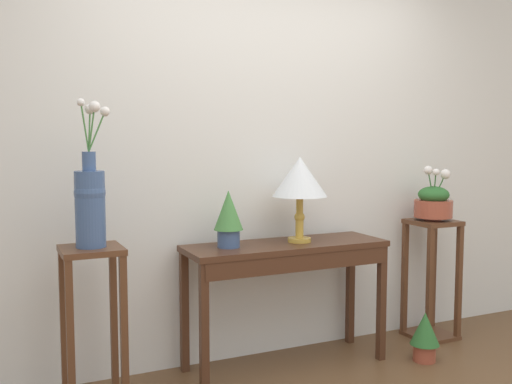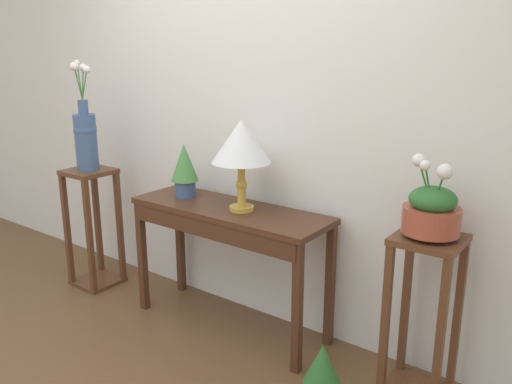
% 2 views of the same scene
% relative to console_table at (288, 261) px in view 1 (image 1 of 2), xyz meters
% --- Properties ---
extents(back_wall_with_art, '(9.00, 0.10, 2.80)m').
position_rel_console_table_xyz_m(back_wall_with_art, '(-0.05, 0.32, 0.74)').
color(back_wall_with_art, silver).
rests_on(back_wall_with_art, ground).
extents(console_table, '(1.24, 0.41, 0.77)m').
position_rel_console_table_xyz_m(console_table, '(0.00, 0.00, 0.00)').
color(console_table, '#472819').
rests_on(console_table, ground).
extents(table_lamp, '(0.34, 0.34, 0.52)m').
position_rel_console_table_xyz_m(table_lamp, '(0.09, 0.02, 0.49)').
color(table_lamp, gold).
rests_on(table_lamp, console_table).
extents(potted_plant_on_console, '(0.17, 0.17, 0.33)m').
position_rel_console_table_xyz_m(potted_plant_on_console, '(-0.37, 0.04, 0.29)').
color(potted_plant_on_console, '#3D5684').
rests_on(potted_plant_on_console, console_table).
extents(pedestal_stand_left, '(0.30, 0.30, 0.85)m').
position_rel_console_table_xyz_m(pedestal_stand_left, '(-1.16, -0.09, -0.23)').
color(pedestal_stand_left, '#56331E').
rests_on(pedestal_stand_left, ground).
extents(flower_vase_tall_left, '(0.18, 0.16, 0.74)m').
position_rel_console_table_xyz_m(flower_vase_tall_left, '(-1.16, -0.09, 0.44)').
color(flower_vase_tall_left, '#3D5684').
rests_on(flower_vase_tall_left, pedestal_stand_left).
extents(pedestal_stand_right, '(0.30, 0.30, 0.83)m').
position_rel_console_table_xyz_m(pedestal_stand_right, '(1.16, 0.05, -0.24)').
color(pedestal_stand_right, '#56331E').
rests_on(pedestal_stand_right, ground).
extents(planter_bowl_wide_right, '(0.26, 0.26, 0.38)m').
position_rel_console_table_xyz_m(planter_bowl_wide_right, '(1.16, 0.05, 0.30)').
color(planter_bowl_wide_right, '#9E4733').
rests_on(planter_bowl_wide_right, pedestal_stand_right).
extents(potted_plant_floor, '(0.18, 0.18, 0.32)m').
position_rel_console_table_xyz_m(potted_plant_floor, '(0.82, -0.29, -0.48)').
color(potted_plant_floor, '#9E4733').
rests_on(potted_plant_floor, ground).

